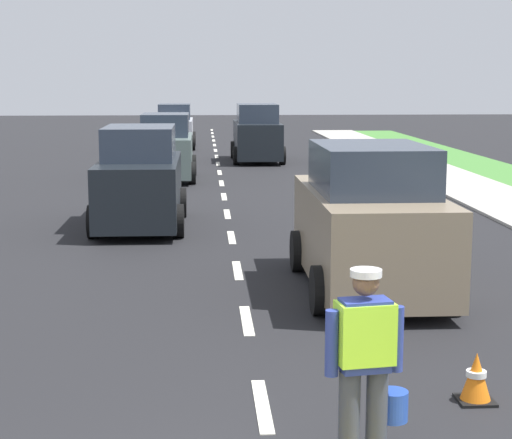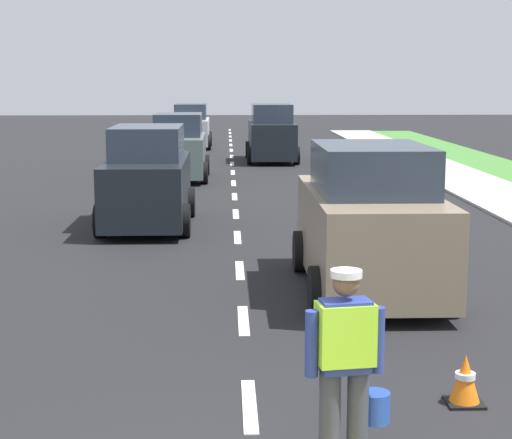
{
  "view_description": "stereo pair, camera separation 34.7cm",
  "coord_description": "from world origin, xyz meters",
  "px_view_note": "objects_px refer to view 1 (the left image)",
  "views": [
    {
      "loc": [
        -0.56,
        -5.3,
        3.19
      ],
      "look_at": [
        0.22,
        7.3,
        1.1
      ],
      "focal_mm": 60.17,
      "sensor_mm": 36.0,
      "label": 1
    },
    {
      "loc": [
        -0.21,
        -5.32,
        3.19
      ],
      "look_at": [
        0.22,
        7.3,
        1.1
      ],
      "focal_mm": 60.17,
      "sensor_mm": 36.0,
      "label": 2
    }
  ],
  "objects_px": {
    "road_worker": "(367,357)",
    "car_oncoming_second": "(166,149)",
    "traffic_cone_near": "(476,378)",
    "car_oncoming_third": "(175,128)",
    "car_outgoing_far": "(257,135)",
    "car_oncoming_lead": "(140,181)",
    "car_outgoing_ahead": "(369,223)"
  },
  "relations": [
    {
      "from": "road_worker",
      "to": "car_oncoming_second",
      "type": "height_order",
      "value": "car_oncoming_second"
    },
    {
      "from": "road_worker",
      "to": "car_outgoing_ahead",
      "type": "distance_m",
      "value": 6.0
    },
    {
      "from": "car_oncoming_third",
      "to": "car_outgoing_far",
      "type": "height_order",
      "value": "car_outgoing_far"
    },
    {
      "from": "car_outgoing_ahead",
      "to": "car_oncoming_lead",
      "type": "relative_size",
      "value": 1.03
    },
    {
      "from": "car_oncoming_lead",
      "to": "car_outgoing_far",
      "type": "bearing_deg",
      "value": 76.65
    },
    {
      "from": "car_oncoming_second",
      "to": "car_outgoing_far",
      "type": "bearing_deg",
      "value": 60.73
    },
    {
      "from": "traffic_cone_near",
      "to": "car_oncoming_third",
      "type": "distance_m",
      "value": 31.75
    },
    {
      "from": "car_outgoing_far",
      "to": "car_oncoming_lead",
      "type": "height_order",
      "value": "car_outgoing_far"
    },
    {
      "from": "traffic_cone_near",
      "to": "car_oncoming_lead",
      "type": "relative_size",
      "value": 0.12
    },
    {
      "from": "car_oncoming_second",
      "to": "car_oncoming_third",
      "type": "bearing_deg",
      "value": 90.49
    },
    {
      "from": "car_outgoing_ahead",
      "to": "car_outgoing_far",
      "type": "height_order",
      "value": "car_outgoing_ahead"
    },
    {
      "from": "car_outgoing_ahead",
      "to": "car_outgoing_far",
      "type": "relative_size",
      "value": 1.02
    },
    {
      "from": "road_worker",
      "to": "traffic_cone_near",
      "type": "bearing_deg",
      "value": 43.71
    },
    {
      "from": "car_oncoming_third",
      "to": "car_oncoming_lead",
      "type": "distance_m",
      "value": 21.06
    },
    {
      "from": "car_outgoing_far",
      "to": "car_oncoming_lead",
      "type": "relative_size",
      "value": 1.01
    },
    {
      "from": "car_outgoing_ahead",
      "to": "car_oncoming_lead",
      "type": "distance_m",
      "value": 7.0
    },
    {
      "from": "car_outgoing_ahead",
      "to": "car_oncoming_third",
      "type": "height_order",
      "value": "car_outgoing_ahead"
    },
    {
      "from": "traffic_cone_near",
      "to": "car_oncoming_second",
      "type": "xyz_separation_m",
      "value": [
        -3.85,
        19.13,
        0.71
      ]
    },
    {
      "from": "car_oncoming_lead",
      "to": "car_outgoing_ahead",
      "type": "bearing_deg",
      "value": -56.74
    },
    {
      "from": "road_worker",
      "to": "car_oncoming_second",
      "type": "bearing_deg",
      "value": 96.95
    },
    {
      "from": "car_oncoming_third",
      "to": "car_oncoming_second",
      "type": "distance_m",
      "value": 12.36
    },
    {
      "from": "road_worker",
      "to": "car_oncoming_second",
      "type": "distance_m",
      "value": 20.59
    },
    {
      "from": "car_oncoming_third",
      "to": "car_outgoing_far",
      "type": "relative_size",
      "value": 0.96
    },
    {
      "from": "traffic_cone_near",
      "to": "car_oncoming_second",
      "type": "height_order",
      "value": "car_oncoming_second"
    },
    {
      "from": "car_outgoing_far",
      "to": "car_oncoming_lead",
      "type": "xyz_separation_m",
      "value": [
        -3.44,
        -14.5,
        -0.02
      ]
    },
    {
      "from": "car_outgoing_ahead",
      "to": "traffic_cone_near",
      "type": "bearing_deg",
      "value": -87.47
    },
    {
      "from": "road_worker",
      "to": "car_oncoming_third",
      "type": "relative_size",
      "value": 0.41
    },
    {
      "from": "car_oncoming_third",
      "to": "car_outgoing_ahead",
      "type": "bearing_deg",
      "value": -82.05
    },
    {
      "from": "car_oncoming_second",
      "to": "car_oncoming_lead",
      "type": "bearing_deg",
      "value": -91.24
    },
    {
      "from": "traffic_cone_near",
      "to": "car_oncoming_third",
      "type": "bearing_deg",
      "value": 97.16
    },
    {
      "from": "traffic_cone_near",
      "to": "road_worker",
      "type": "bearing_deg",
      "value": -136.29
    },
    {
      "from": "road_worker",
      "to": "car_outgoing_far",
      "type": "bearing_deg",
      "value": 88.34
    }
  ]
}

